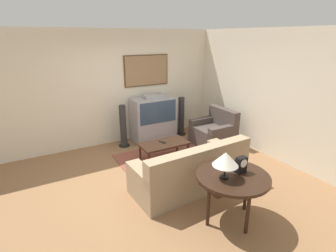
% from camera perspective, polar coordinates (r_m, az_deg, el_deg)
% --- Properties ---
extents(ground_plane, '(12.00, 12.00, 0.00)m').
position_cam_1_polar(ground_plane, '(5.05, -2.34, -11.09)').
color(ground_plane, '#8E6642').
extents(wall_back, '(12.00, 0.10, 2.70)m').
position_cam_1_polar(wall_back, '(6.45, -11.22, 8.17)').
color(wall_back, beige).
rests_on(wall_back, ground_plane).
extents(wall_right, '(0.06, 12.00, 2.70)m').
position_cam_1_polar(wall_right, '(6.15, 19.94, 6.80)').
color(wall_right, beige).
rests_on(wall_right, ground_plane).
extents(area_rug, '(2.14, 1.51, 0.01)m').
position_cam_1_polar(area_rug, '(5.76, 0.42, -6.98)').
color(area_rug, brown).
rests_on(area_rug, ground_plane).
extents(tv, '(1.07, 0.56, 1.19)m').
position_cam_1_polar(tv, '(6.60, -3.18, 1.61)').
color(tv, '#9E9EA3').
rests_on(tv, ground_plane).
extents(couch, '(2.03, 0.94, 0.86)m').
position_cam_1_polar(couch, '(4.61, 5.03, -10.04)').
color(couch, '#9E8466').
rests_on(couch, ground_plane).
extents(armchair, '(0.80, 0.92, 0.87)m').
position_cam_1_polar(armchair, '(6.46, 9.97, -1.49)').
color(armchair, '#473D38').
rests_on(armchair, ground_plane).
extents(coffee_table, '(1.02, 0.54, 0.39)m').
position_cam_1_polar(coffee_table, '(5.56, -0.85, -4.09)').
color(coffee_table, black).
rests_on(coffee_table, ground_plane).
extents(console_table, '(1.02, 1.02, 0.73)m').
position_cam_1_polar(console_table, '(3.80, 13.89, -11.22)').
color(console_table, black).
rests_on(console_table, ground_plane).
extents(table_lamp, '(0.35, 0.35, 0.37)m').
position_cam_1_polar(table_lamp, '(3.55, 12.43, -7.06)').
color(table_lamp, black).
rests_on(table_lamp, console_table).
extents(mantel_clock, '(0.15, 0.10, 0.23)m').
position_cam_1_polar(mantel_clock, '(3.81, 15.64, -8.13)').
color(mantel_clock, black).
rests_on(mantel_clock, console_table).
extents(remote, '(0.10, 0.17, 0.02)m').
position_cam_1_polar(remote, '(5.56, -1.28, -3.51)').
color(remote, black).
rests_on(remote, coffee_table).
extents(speaker_tower_left, '(0.27, 0.27, 1.02)m').
position_cam_1_polar(speaker_tower_left, '(6.30, -9.73, -0.24)').
color(speaker_tower_left, black).
rests_on(speaker_tower_left, ground_plane).
extents(speaker_tower_right, '(0.27, 0.27, 1.02)m').
position_cam_1_polar(speaker_tower_right, '(6.99, 2.90, 1.95)').
color(speaker_tower_right, black).
rests_on(speaker_tower_right, ground_plane).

